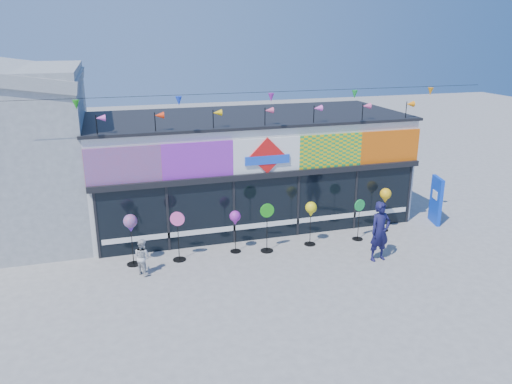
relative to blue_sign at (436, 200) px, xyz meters
name	(u,v)px	position (x,y,z in m)	size (l,w,h in m)	color
ground	(301,281)	(-6.80, -3.03, -0.93)	(80.00, 80.00, 0.00)	gray
kite_shop	(247,167)	(-6.80, 2.91, 1.12)	(16.00, 5.70, 5.31)	white
blue_sign	(436,200)	(0.00, 0.00, 0.00)	(0.36, 0.93, 1.84)	blue
spinner_0	(131,225)	(-11.55, -0.45, 0.45)	(0.44, 0.44, 1.72)	black
spinner_1	(178,235)	(-10.09, -0.53, -0.04)	(0.46, 0.43, 1.68)	black
spinner_2	(235,219)	(-8.15, -0.42, 0.26)	(0.37, 0.37, 1.48)	black
spinner_3	(267,226)	(-7.12, -0.69, -0.02)	(0.48, 0.44, 1.72)	black
spinner_4	(311,211)	(-5.49, -0.59, 0.34)	(0.40, 0.40, 1.58)	black
spinner_5	(359,219)	(-3.66, -0.66, -0.12)	(0.43, 0.39, 1.52)	black
spinner_6	(385,197)	(-2.34, -0.14, 0.40)	(0.42, 0.42, 1.66)	black
adult_man	(380,231)	(-3.81, -2.36, 0.07)	(0.73, 0.48, 1.99)	#151441
child	(143,257)	(-11.29, -1.19, -0.35)	(0.56, 0.32, 1.16)	silver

